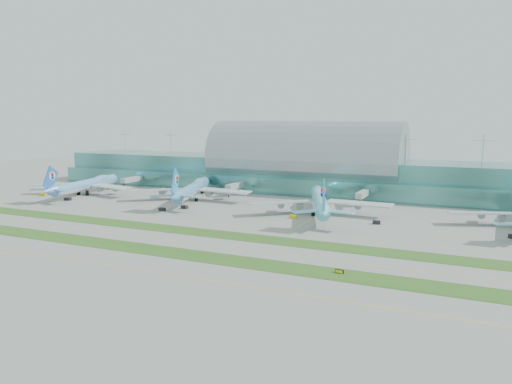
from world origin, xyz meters
The scene contains 18 objects.
ground centered at (0.00, 0.00, 0.00)m, with size 700.00×700.00×0.00m, color gray.
terminal centered at (0.01, 128.79, 14.23)m, with size 340.00×69.10×36.00m.
grass_strip_near centered at (0.00, -28.00, 0.04)m, with size 420.00×12.00×0.08m, color #2D591E.
grass_strip_far centered at (0.00, 2.00, 0.04)m, with size 420.00×12.00×0.08m, color #2D591E.
taxiline_a centered at (0.00, -48.00, 0.01)m, with size 420.00×0.35×0.01m, color yellow.
taxiline_b centered at (0.00, -14.00, 0.01)m, with size 420.00×0.35×0.01m, color yellow.
taxiline_c centered at (0.00, 18.00, 0.01)m, with size 420.00×0.35×0.01m, color yellow.
taxiline_d centered at (0.00, 40.00, 0.01)m, with size 420.00×0.35×0.01m, color yellow.
airliner_a centered at (-112.51, 59.43, 6.21)m, with size 63.49×72.85×20.13m.
airliner_b centered at (-44.44, 67.86, 6.52)m, with size 64.36×74.73×21.13m.
airliner_c centered at (31.61, 57.88, 6.50)m, with size 63.40×73.83×21.06m.
gse_a centered at (-131.63, 44.43, 0.75)m, with size 3.46×1.84×1.50m, color #C0B00B.
gse_b centered at (-106.44, 38.13, 0.77)m, with size 3.64×2.17×1.55m, color black.
gse_c centered at (-40.98, 34.08, 0.77)m, with size 3.22×1.81×1.53m, color black.
gse_d centered at (-34.28, 43.80, 0.78)m, with size 3.51×1.97×1.57m, color black.
gse_e centered at (23.83, 43.68, 0.73)m, with size 3.20×1.63×1.46m, color #D9BE0C.
gse_f centered at (60.56, 46.66, 0.80)m, with size 3.33×1.64×1.60m, color black.
taxiway_sign_east centered at (64.24, -26.60, 0.59)m, with size 2.78×0.96×1.18m.
Camera 1 is at (100.67, -164.81, 45.20)m, focal length 35.00 mm.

